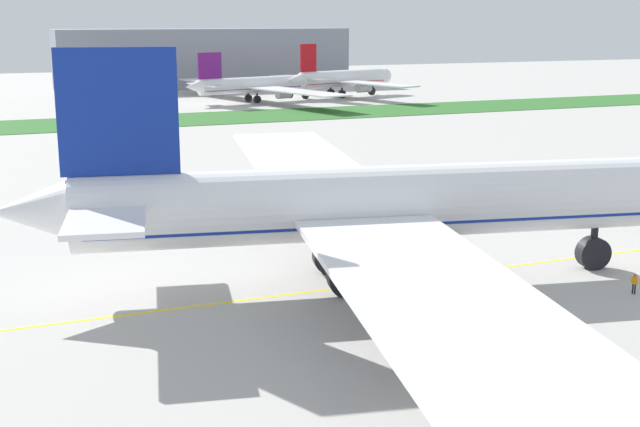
# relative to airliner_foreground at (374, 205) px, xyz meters

# --- Properties ---
(ground_plane) EXTENTS (600.00, 600.00, 0.00)m
(ground_plane) POSITION_rel_airliner_foreground_xyz_m (1.13, -3.42, -6.55)
(ground_plane) COLOR #ADAAA5
(ground_plane) RESTS_ON ground
(apron_taxi_line) EXTENTS (280.00, 0.36, 0.01)m
(apron_taxi_line) POSITION_rel_airliner_foreground_xyz_m (1.13, -0.55, -6.54)
(apron_taxi_line) COLOR yellow
(apron_taxi_line) RESTS_ON ground
(grass_median_strip) EXTENTS (320.00, 24.00, 0.10)m
(grass_median_strip) POSITION_rel_airliner_foreground_xyz_m (1.13, 118.89, -6.50)
(grass_median_strip) COLOR #2D6628
(grass_median_strip) RESTS_ON ground
(airliner_foreground) EXTENTS (59.44, 95.48, 19.27)m
(airliner_foreground) POSITION_rel_airliner_foreground_xyz_m (0.00, 0.00, 0.00)
(airliner_foreground) COLOR white
(airliner_foreground) RESTS_ON ground
(ground_crew_wingwalker_port) EXTENTS (0.30, 0.59, 1.68)m
(ground_crew_wingwalker_port) POSITION_rel_airliner_foreground_xyz_m (4.67, -1.47, -5.53)
(ground_crew_wingwalker_port) COLOR black
(ground_crew_wingwalker_port) RESTS_ON ground
(ground_crew_marshaller_front) EXTENTS (0.35, 0.58, 1.68)m
(ground_crew_marshaller_front) POSITION_rel_airliner_foreground_xyz_m (17.76, -10.66, -5.52)
(ground_crew_marshaller_front) COLOR black
(ground_crew_marshaller_front) RESTS_ON ground
(ground_crew_wingwalker_starboard) EXTENTS (0.45, 0.45, 1.56)m
(ground_crew_wingwalker_starboard) POSITION_rel_airliner_foreground_xyz_m (-3.43, -2.17, -5.60)
(ground_crew_wingwalker_starboard) COLOR black
(ground_crew_wingwalker_starboard) RESTS_ON ground
(service_truck_baggage_loader) EXTENTS (5.59, 3.59, 3.01)m
(service_truck_baggage_loader) POSITION_rel_airliner_foreground_xyz_m (3.17, 32.20, -4.94)
(service_truck_baggage_loader) COLOR yellow
(service_truck_baggage_loader) RESTS_ON ground
(service_truck_catering_van) EXTENTS (4.83, 3.46, 2.53)m
(service_truck_catering_van) POSITION_rel_airliner_foreground_xyz_m (25.31, 35.34, -5.14)
(service_truck_catering_van) COLOR #B21E19
(service_truck_catering_van) RESTS_ON ground
(parked_airliner_far_centre) EXTENTS (42.48, 69.24, 13.00)m
(parked_airliner_far_centre) POSITION_rel_airliner_foreground_xyz_m (38.81, 149.87, -2.13)
(parked_airliner_far_centre) COLOR white
(parked_airliner_far_centre) RESTS_ON ground
(parked_airliner_far_right) EXTENTS (35.52, 55.29, 14.60)m
(parked_airliner_far_right) POSITION_rel_airliner_foreground_xyz_m (63.92, 154.76, -1.60)
(parked_airliner_far_right) COLOR white
(parked_airliner_far_right) RESTS_ON ground
(terminal_building) EXTENTS (90.44, 20.00, 18.00)m
(terminal_building) POSITION_rel_airliner_foreground_xyz_m (37.91, 203.16, 2.45)
(terminal_building) COLOR gray
(terminal_building) RESTS_ON ground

